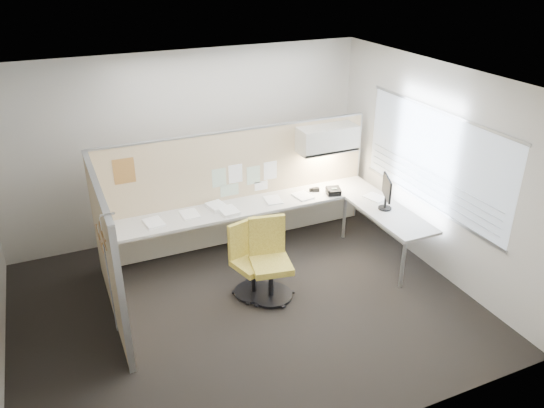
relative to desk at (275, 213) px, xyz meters
name	(u,v)px	position (x,y,z in m)	size (l,w,h in m)	color
floor	(244,306)	(-0.93, -1.13, -0.61)	(5.50, 4.50, 0.01)	black
ceiling	(238,84)	(-0.93, -1.13, 2.20)	(5.50, 4.50, 0.01)	white
wall_back	(188,146)	(-0.93, 1.12, 0.80)	(5.50, 0.02, 2.80)	beige
wall_front	(342,320)	(-0.93, -3.38, 0.80)	(5.50, 0.02, 2.80)	beige
wall_right	(434,169)	(1.82, -1.13, 0.80)	(0.02, 4.50, 2.80)	beige
window_pane	(434,159)	(1.79, -1.13, 0.95)	(0.01, 2.80, 1.30)	#A5B1BF
partition_back	(238,188)	(-0.38, 0.47, 0.27)	(4.10, 0.06, 1.75)	#CBB48C
partition_left	(107,252)	(-2.43, -0.63, 0.27)	(0.06, 2.20, 1.75)	#CBB48C
desk	(275,213)	(0.00, 0.00, 0.00)	(4.00, 2.07, 0.73)	beige
overhead_bin	(327,139)	(0.97, 0.26, 0.91)	(0.90, 0.36, 0.38)	beige
task_light_strip	(327,152)	(0.97, 0.26, 0.70)	(0.60, 0.06, 0.02)	#FFEABF
pinned_papers	(244,178)	(-0.30, 0.44, 0.43)	(1.01, 0.00, 0.47)	#8CBF8C
poster	(124,171)	(-1.98, 0.44, 0.82)	(0.28, 0.00, 0.35)	orange
chair_left	(270,262)	(-0.53, -1.02, -0.12)	(0.56, 0.58, 1.04)	black
chair_right	(250,262)	(-0.74, -0.86, -0.15)	(0.55, 0.57, 0.96)	black
monitor	(387,191)	(1.37, -0.75, 0.41)	(0.21, 0.43, 0.48)	black
phone	(333,191)	(0.94, -0.02, 0.18)	(0.25, 0.24, 0.12)	black
stapler	(314,189)	(0.74, 0.20, 0.15)	(0.14, 0.04, 0.05)	black
tape_dispenser	(316,190)	(0.76, 0.17, 0.16)	(0.10, 0.06, 0.06)	black
coat_hook	(104,248)	(-2.51, -1.50, 0.82)	(0.18, 0.44, 1.32)	silver
paper_stack_0	(154,223)	(-1.72, 0.13, 0.14)	(0.23, 0.30, 0.03)	white
paper_stack_1	(190,214)	(-1.21, 0.20, 0.14)	(0.23, 0.30, 0.02)	white
paper_stack_2	(229,211)	(-0.70, 0.03, 0.15)	(0.23, 0.30, 0.05)	white
paper_stack_3	(273,200)	(0.03, 0.14, 0.14)	(0.23, 0.30, 0.02)	white
paper_stack_4	(303,196)	(0.49, 0.09, 0.14)	(0.23, 0.30, 0.02)	white
paper_stack_5	(375,198)	(1.44, -0.39, 0.14)	(0.23, 0.30, 0.02)	white
paper_stack_6	(217,206)	(-0.79, 0.26, 0.15)	(0.23, 0.30, 0.05)	white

